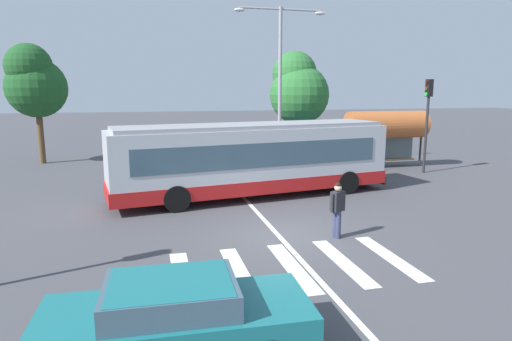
% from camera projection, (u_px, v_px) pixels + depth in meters
% --- Properties ---
extents(ground_plane, '(160.00, 160.00, 0.00)m').
position_uv_depth(ground_plane, '(286.00, 235.00, 13.67)').
color(ground_plane, '#47474C').
extents(city_transit_bus, '(12.10, 4.34, 3.06)m').
position_uv_depth(city_transit_bus, '(253.00, 159.00, 18.33)').
color(city_transit_bus, black).
rests_on(city_transit_bus, ground_plane).
extents(pedestrian_crossing_street, '(0.54, 0.40, 1.72)m').
position_uv_depth(pedestrian_crossing_street, '(337.00, 207.00, 13.22)').
color(pedestrian_crossing_street, '#333856').
rests_on(pedestrian_crossing_street, ground_plane).
extents(foreground_sedan, '(4.56, 1.99, 1.35)m').
position_uv_depth(foreground_sedan, '(175.00, 314.00, 7.33)').
color(foreground_sedan, black).
rests_on(foreground_sedan, ground_plane).
extents(parked_car_white, '(1.95, 4.54, 1.35)m').
position_uv_depth(parked_car_white, '(147.00, 148.00, 27.85)').
color(parked_car_white, black).
rests_on(parked_car_white, ground_plane).
extents(parked_car_teal, '(2.11, 4.61, 1.35)m').
position_uv_depth(parked_car_teal, '(185.00, 147.00, 28.64)').
color(parked_car_teal, black).
rests_on(parked_car_teal, ground_plane).
extents(parked_car_black, '(2.16, 4.63, 1.35)m').
position_uv_depth(parked_car_black, '(225.00, 145.00, 29.52)').
color(parked_car_black, black).
rests_on(parked_car_black, ground_plane).
extents(parked_car_charcoal, '(1.91, 4.52, 1.35)m').
position_uv_depth(parked_car_charcoal, '(265.00, 144.00, 30.02)').
color(parked_car_charcoal, black).
rests_on(parked_car_charcoal, ground_plane).
extents(parked_car_blue, '(2.11, 4.61, 1.35)m').
position_uv_depth(parked_car_blue, '(301.00, 143.00, 30.93)').
color(parked_car_blue, black).
rests_on(parked_car_blue, ground_plane).
extents(traffic_light_far_corner, '(0.33, 0.32, 4.98)m').
position_uv_depth(traffic_light_far_corner, '(428.00, 111.00, 23.29)').
color(traffic_light_far_corner, '#28282B').
rests_on(traffic_light_far_corner, ground_plane).
extents(bus_stop_shelter, '(4.72, 1.54, 3.25)m').
position_uv_depth(bus_stop_shelter, '(386.00, 126.00, 24.99)').
color(bus_stop_shelter, '#28282B').
rests_on(bus_stop_shelter, ground_plane).
extents(twin_arm_street_lamp, '(5.14, 0.32, 8.87)m').
position_uv_depth(twin_arm_street_lamp, '(280.00, 70.00, 24.31)').
color(twin_arm_street_lamp, '#939399').
rests_on(twin_arm_street_lamp, ground_plane).
extents(background_tree_left, '(3.53, 3.53, 7.10)m').
position_uv_depth(background_tree_left, '(34.00, 82.00, 25.97)').
color(background_tree_left, brown).
rests_on(background_tree_left, ground_plane).
extents(background_tree_right, '(4.33, 4.33, 7.21)m').
position_uv_depth(background_tree_right, '(298.00, 89.00, 32.08)').
color(background_tree_right, brown).
rests_on(background_tree_right, ground_plane).
extents(crosswalk_painted_stripes, '(6.00, 3.28, 0.01)m').
position_uv_depth(crosswalk_painted_stripes, '(292.00, 267.00, 11.20)').
color(crosswalk_painted_stripes, silver).
rests_on(crosswalk_painted_stripes, ground_plane).
extents(lane_center_line, '(0.16, 24.00, 0.01)m').
position_uv_depth(lane_center_line, '(262.00, 217.00, 15.52)').
color(lane_center_line, silver).
rests_on(lane_center_line, ground_plane).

